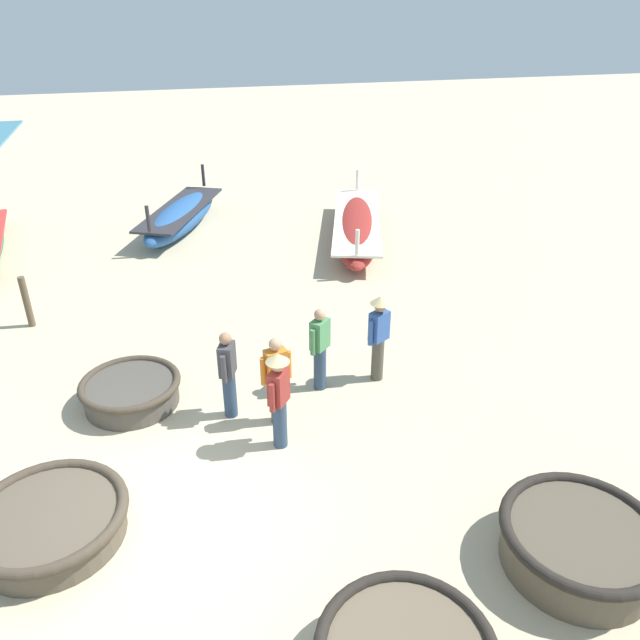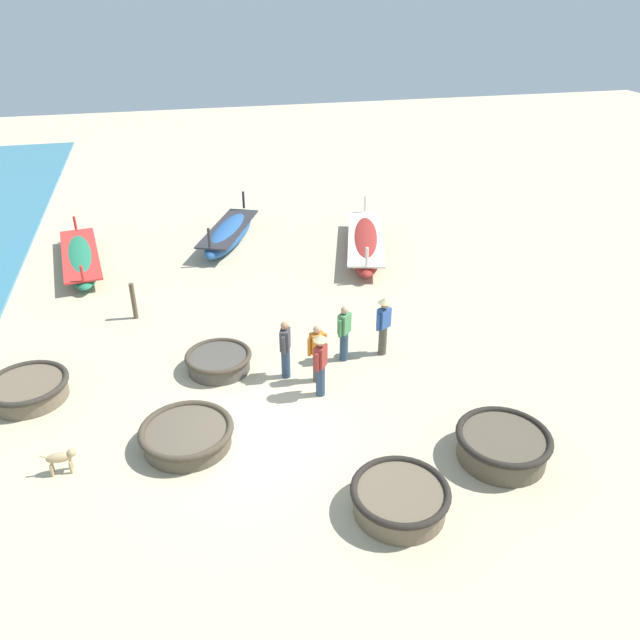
% 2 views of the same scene
% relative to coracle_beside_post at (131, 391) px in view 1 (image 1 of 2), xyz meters
% --- Properties ---
extents(ground_plane, '(80.00, 80.00, 0.00)m').
position_rel_coracle_beside_post_xyz_m(ground_plane, '(0.41, -2.81, -0.26)').
color(ground_plane, '#C6B793').
extents(coracle_beside_post, '(1.70, 1.70, 0.48)m').
position_rel_coracle_beside_post_xyz_m(coracle_beside_post, '(0.00, 0.00, 0.00)').
color(coracle_beside_post, '#4C473F').
rests_on(coracle_beside_post, ground).
extents(coracle_front_left, '(1.98, 1.98, 0.64)m').
position_rel_coracle_beside_post_xyz_m(coracle_front_left, '(5.39, -4.81, 0.09)').
color(coracle_front_left, brown).
rests_on(coracle_front_left, ground).
extents(coracle_weathered, '(2.03, 2.03, 0.48)m').
position_rel_coracle_beside_post_xyz_m(coracle_weathered, '(-0.96, -2.79, -0.00)').
color(coracle_weathered, brown).
rests_on(coracle_weathered, ground).
extents(long_boat_green_hull, '(2.89, 4.66, 1.38)m').
position_rel_coracle_beside_post_xyz_m(long_boat_green_hull, '(1.26, 8.63, 0.14)').
color(long_boat_green_hull, '#285693').
rests_on(long_boat_green_hull, ground).
extents(long_boat_ochre_hull, '(2.88, 6.00, 1.26)m').
position_rel_coracle_beside_post_xyz_m(long_boat_ochre_hull, '(6.02, 6.63, 0.10)').
color(long_boat_ochre_hull, maroon).
rests_on(long_boat_ochre_hull, ground).
extents(fisherman_hauling, '(0.41, 0.39, 1.57)m').
position_rel_coracle_beside_post_xyz_m(fisherman_hauling, '(3.24, -0.30, 0.57)').
color(fisherman_hauling, '#2D425B').
rests_on(fisherman_hauling, ground).
extents(fisherman_with_hat, '(0.33, 0.50, 1.57)m').
position_rel_coracle_beside_post_xyz_m(fisherman_with_hat, '(1.61, -0.73, 0.57)').
color(fisherman_with_hat, '#2D425B').
rests_on(fisherman_with_hat, ground).
extents(fisherman_standing_left, '(0.52, 0.30, 1.57)m').
position_rel_coracle_beside_post_xyz_m(fisherman_standing_left, '(2.34, -1.09, 0.57)').
color(fisherman_standing_left, '#4C473D').
rests_on(fisherman_standing_left, ground).
extents(fisherman_standing_right, '(0.47, 0.36, 1.67)m').
position_rel_coracle_beside_post_xyz_m(fisherman_standing_right, '(4.32, -0.27, 0.70)').
color(fisherman_standing_right, '#4C473D').
rests_on(fisherman_standing_right, ground).
extents(fisherman_crouching, '(0.38, 0.44, 1.67)m').
position_rel_coracle_beside_post_xyz_m(fisherman_crouching, '(2.26, -1.69, 0.70)').
color(fisherman_crouching, '#2D425B').
rests_on(fisherman_crouching, ground).
extents(mooring_post_shoreline, '(0.14, 0.14, 1.12)m').
position_rel_coracle_beside_post_xyz_m(mooring_post_shoreline, '(-2.11, 3.38, 0.30)').
color(mooring_post_shoreline, brown).
rests_on(mooring_post_shoreline, ground).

